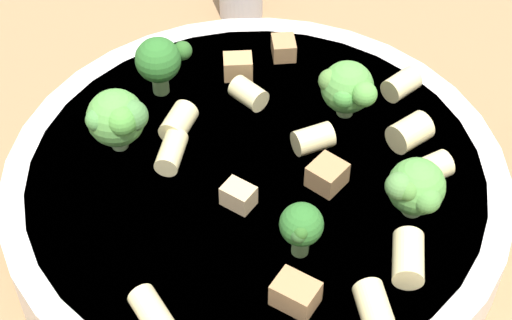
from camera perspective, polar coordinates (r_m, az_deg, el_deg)
ground_plane at (r=0.51m, az=0.00°, el=-3.75°), size 2.00×2.00×0.00m
pasta_bowl at (r=0.49m, az=0.00°, el=-2.09°), size 0.29×0.29×0.04m
broccoli_floret_0 at (r=0.52m, az=-6.52°, el=6.61°), size 0.03×0.03×0.04m
broccoli_floret_1 at (r=0.50m, az=6.08°, el=4.79°), size 0.04×0.03×0.04m
broccoli_floret_2 at (r=0.45m, az=10.57°, el=-1.87°), size 0.03×0.03×0.03m
broccoli_floret_3 at (r=0.48m, az=-9.21°, el=2.75°), size 0.04×0.03×0.04m
broccoli_floret_4 at (r=0.43m, az=3.03°, el=-4.46°), size 0.02×0.02×0.03m
rigatoni_0 at (r=0.52m, az=-0.50°, el=4.45°), size 0.02×0.02×0.01m
rigatoni_1 at (r=0.53m, az=9.67°, el=4.99°), size 0.02×0.02×0.01m
rigatoni_2 at (r=0.50m, az=10.23°, el=1.82°), size 0.02×0.02×0.02m
rigatoni_3 at (r=0.48m, az=11.30°, el=-0.72°), size 0.02×0.03×0.02m
rigatoni_4 at (r=0.48m, az=-5.66°, el=0.53°), size 0.03×0.03×0.01m
rigatoni_5 at (r=0.44m, az=10.12°, el=-6.45°), size 0.03×0.03×0.02m
rigatoni_6 at (r=0.49m, az=3.80°, el=1.45°), size 0.02×0.02×0.02m
rigatoni_7 at (r=0.42m, az=7.88°, el=-10.07°), size 0.03×0.02×0.02m
rigatoni_8 at (r=0.50m, az=-5.18°, el=2.51°), size 0.03×0.03×0.02m
rigatoni_9 at (r=0.42m, az=-6.90°, el=-10.12°), size 0.03×0.01×0.01m
chicken_chunk_0 at (r=0.46m, az=-1.17°, el=-2.40°), size 0.02×0.02×0.01m
chicken_chunk_1 at (r=0.54m, az=-1.21°, el=6.25°), size 0.02×0.02×0.01m
chicken_chunk_2 at (r=0.55m, az=1.86°, el=7.48°), size 0.02×0.02×0.01m
chicken_chunk_3 at (r=0.42m, az=2.65°, el=-8.90°), size 0.03×0.02×0.01m
chicken_chunk_4 at (r=0.47m, az=4.76°, el=-1.00°), size 0.02×0.02×0.01m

